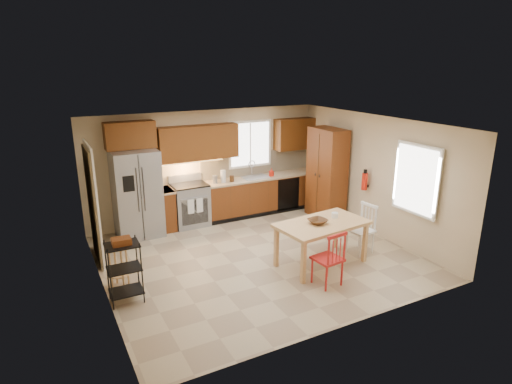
{
  "coord_description": "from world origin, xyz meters",
  "views": [
    {
      "loc": [
        -3.45,
        -6.47,
        3.52
      ],
      "look_at": [
        0.17,
        0.4,
        1.15
      ],
      "focal_mm": 30.0,
      "sensor_mm": 36.0,
      "label": 1
    }
  ],
  "objects": [
    {
      "name": "upper_over_fridge",
      "position": [
        -1.7,
        2.33,
        2.1
      ],
      "size": [
        1.0,
        0.35,
        0.55
      ],
      "primitive_type": "cube",
      "color": "#5E2D0F",
      "rests_on": "wall_back"
    },
    {
      "name": "doorway",
      "position": [
        -2.67,
        1.3,
        1.05
      ],
      "size": [
        0.04,
        0.95,
        2.1
      ],
      "primitive_type": "cube",
      "color": "#8C7A59",
      "rests_on": "wall_left"
    },
    {
      "name": "wall_front",
      "position": [
        0.0,
        -2.5,
        1.25
      ],
      "size": [
        5.5,
        0.02,
        2.5
      ],
      "primitive_type": "cube",
      "color": "#CCB793",
      "rests_on": "ground"
    },
    {
      "name": "paper_towel",
      "position": [
        0.25,
        2.15,
        1.04
      ],
      "size": [
        0.12,
        0.12,
        0.28
      ],
      "primitive_type": "cylinder",
      "color": "silver",
      "rests_on": "base_cabinet_run"
    },
    {
      "name": "refrigerator",
      "position": [
        -1.7,
        2.12,
        0.91
      ],
      "size": [
        0.92,
        0.75,
        1.82
      ],
      "primitive_type": "cube",
      "color": "gray",
      "rests_on": "floor"
    },
    {
      "name": "floor",
      "position": [
        0.0,
        0.0,
        0.0
      ],
      "size": [
        5.5,
        5.5,
        0.0
      ],
      "primitive_type": "plane",
      "color": "tan",
      "rests_on": "ground"
    },
    {
      "name": "utility_cart",
      "position": [
        -2.5,
        -0.42,
        0.49
      ],
      "size": [
        0.5,
        0.4,
        0.99
      ],
      "primitive_type": null,
      "rotation": [
        0.0,
        0.0,
        -0.03
      ],
      "color": "black",
      "rests_on": "floor"
    },
    {
      "name": "undercab_glow",
      "position": [
        -0.55,
        2.3,
        1.43
      ],
      "size": [
        1.6,
        0.3,
        0.01
      ],
      "primitive_type": "cube",
      "color": "#FFBF66",
      "rests_on": "wall_back"
    },
    {
      "name": "backsplash",
      "position": [
        1.29,
        2.48,
        1.18
      ],
      "size": [
        2.92,
        0.03,
        0.55
      ],
      "primitive_type": "cube",
      "color": "beige",
      "rests_on": "wall_back"
    },
    {
      "name": "pantry",
      "position": [
        2.43,
        1.2,
        1.05
      ],
      "size": [
        0.5,
        0.95,
        2.1
      ],
      "primitive_type": "cube",
      "color": "#622F12",
      "rests_on": "floor"
    },
    {
      "name": "fire_extinguisher",
      "position": [
        2.63,
        0.15,
        1.1
      ],
      "size": [
        0.12,
        0.12,
        0.36
      ],
      "primitive_type": "cylinder",
      "color": "red",
      "rests_on": "wall_right"
    },
    {
      "name": "wall_back",
      "position": [
        0.0,
        2.5,
        1.25
      ],
      "size": [
        5.5,
        0.02,
        2.5
      ],
      "primitive_type": "cube",
      "color": "#CCB793",
      "rests_on": "ground"
    },
    {
      "name": "wall_right",
      "position": [
        2.75,
        0.0,
        1.25
      ],
      "size": [
        0.02,
        5.0,
        2.5
      ],
      "primitive_type": "cube",
      "color": "#CCB793",
      "rests_on": "ground"
    },
    {
      "name": "base_cabinet_narrow",
      "position": [
        -1.1,
        2.2,
        0.45
      ],
      "size": [
        0.3,
        0.6,
        0.9
      ],
      "primitive_type": "cube",
      "color": "#622F12",
      "rests_on": "floor"
    },
    {
      "name": "dining_table",
      "position": [
        0.88,
        -0.77,
        0.39
      ],
      "size": [
        1.7,
        1.07,
        0.78
      ],
      "primitive_type": null,
      "rotation": [
        0.0,
        0.0,
        0.11
      ],
      "color": "tan",
      "rests_on": "floor"
    },
    {
      "name": "ceiling",
      "position": [
        0.0,
        0.0,
        2.5
      ],
      "size": [
        5.5,
        5.0,
        0.02
      ],
      "primitive_type": "cube",
      "color": "silver",
      "rests_on": "ground"
    },
    {
      "name": "canister_steel",
      "position": [
        0.05,
        2.15,
        0.99
      ],
      "size": [
        0.11,
        0.11,
        0.18
      ],
      "primitive_type": "cylinder",
      "color": "gray",
      "rests_on": "base_cabinet_run"
    },
    {
      "name": "base_cabinet_run",
      "position": [
        1.29,
        2.2,
        0.45
      ],
      "size": [
        2.92,
        0.6,
        0.9
      ],
      "primitive_type": "cube",
      "color": "#622F12",
      "rests_on": "floor"
    },
    {
      "name": "wall_left",
      "position": [
        -2.75,
        0.0,
        1.25
      ],
      "size": [
        0.02,
        5.0,
        2.5
      ],
      "primitive_type": "cube",
      "color": "#CCB793",
      "rests_on": "ground"
    },
    {
      "name": "window_back",
      "position": [
        1.1,
        2.48,
        1.65
      ],
      "size": [
        1.12,
        0.04,
        1.12
      ],
      "primitive_type": "cube",
      "color": "white",
      "rests_on": "wall_back"
    },
    {
      "name": "dishwasher",
      "position": [
        1.85,
        1.91,
        0.45
      ],
      "size": [
        0.6,
        0.02,
        0.78
      ],
      "primitive_type": "cube",
      "color": "black",
      "rests_on": "floor"
    },
    {
      "name": "bar_stool",
      "position": [
        -2.5,
        0.08,
        0.38
      ],
      "size": [
        0.46,
        0.46,
        0.75
      ],
      "primitive_type": null,
      "rotation": [
        0.0,
        0.0,
        0.32
      ],
      "color": "tan",
      "rests_on": "floor"
    },
    {
      "name": "table_jar",
      "position": [
        1.23,
        -0.67,
        0.82
      ],
      "size": [
        0.13,
        0.13,
        0.14
      ],
      "primitive_type": "cylinder",
      "rotation": [
        0.0,
        0.0,
        0.11
      ],
      "color": "silver",
      "rests_on": "dining_table"
    },
    {
      "name": "upper_right_block",
      "position": [
        2.25,
        2.33,
        1.83
      ],
      "size": [
        1.0,
        0.35,
        0.75
      ],
      "primitive_type": "cube",
      "color": "#5E2D0F",
      "rests_on": "wall_back"
    },
    {
      "name": "window_right",
      "position": [
        2.68,
        -1.15,
        1.45
      ],
      "size": [
        0.04,
        1.02,
        1.32
      ],
      "primitive_type": "cube",
      "color": "white",
      "rests_on": "wall_right"
    },
    {
      "name": "upper_left_block",
      "position": [
        -0.25,
        2.33,
        1.83
      ],
      "size": [
        1.8,
        0.35,
        0.75
      ],
      "primitive_type": "cube",
      "color": "#5E2D0F",
      "rests_on": "wall_back"
    },
    {
      "name": "chair_white",
      "position": [
        1.83,
        -0.72,
        0.47
      ],
      "size": [
        0.49,
        0.49,
        0.95
      ],
      "primitive_type": null,
      "rotation": [
        0.0,
        0.0,
        1.68
      ],
      "color": "silver",
      "rests_on": "floor"
    },
    {
      "name": "table_bowl",
      "position": [
        0.78,
        -0.77,
        0.79
      ],
      "size": [
        0.36,
        0.36,
        0.08
      ],
      "primitive_type": "imported",
      "rotation": [
        0.0,
        0.0,
        0.11
      ],
      "color": "#492813",
      "rests_on": "dining_table"
    },
    {
      "name": "range_stove",
      "position": [
        -0.55,
        2.19,
        0.46
      ],
      "size": [
        0.76,
        0.63,
        0.92
      ],
      "primitive_type": "cube",
      "color": "gray",
      "rests_on": "floor"
    },
    {
      "name": "canister_wood",
      "position": [
        0.45,
        2.12,
        0.97
      ],
      "size": [
        0.1,
        0.1,
        0.14
      ],
      "primitive_type": "cylinder",
      "color": "#492813",
      "rests_on": "base_cabinet_run"
    },
    {
      "name": "soap_bottle",
      "position": [
        1.48,
        2.1,
        1.0
      ],
      "size": [
        0.09,
        0.09,
        0.19
      ],
      "primitive_type": "imported",
      "color": "red",
      "rests_on": "base_cabinet_run"
    },
    {
      "name": "chair_red",
      "position": [
        0.53,
        -1.42,
        0.47
      ],
      "size": [
        0.49,
        0.49,
        0.95
      ],
      "primitive_type": null,
      "rotation": [
        0.0,
        0.0,
        0.11
      ],
      "color": "#B31D1B",
      "rests_on": "floor"
    },
    {
      "name": "sink",
      "position": [
        1.1,
        2.2,
        0.86
      ],
      "size": [
        0.62,
        0.46,
        0.16
      ],
      "primitive_type": "cube",
      "color": "gray",
      "rests_on": "base_cabinet_run"
    }
  ]
}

